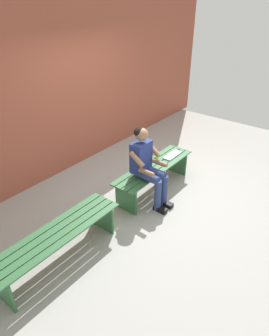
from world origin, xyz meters
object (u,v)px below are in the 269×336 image
(bench_far, at_px, (58,239))
(apple, at_px, (156,158))
(bench_near, at_px, (154,172))
(book_open, at_px, (172,155))
(person_seated, at_px, (147,164))

(bench_far, relative_size, apple, 20.98)
(bench_near, relative_size, bench_far, 0.96)
(book_open, bearing_deg, bench_near, -4.87)
(person_seated, xyz_separation_m, apple, (-0.53, -0.20, -0.19))
(bench_near, distance_m, person_seated, 0.50)
(bench_near, height_order, book_open, book_open)
(person_seated, xyz_separation_m, book_open, (-0.85, -0.06, -0.22))
(bench_near, relative_size, apple, 20.24)
(bench_near, height_order, person_seated, person_seated)
(apple, relative_size, book_open, 0.21)
(person_seated, distance_m, book_open, 0.88)
(bench_near, distance_m, book_open, 0.52)
(bench_near, xyz_separation_m, bench_far, (2.08, 0.00, 0.00))
(person_seated, height_order, apple, person_seated)
(person_seated, distance_m, apple, 0.60)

